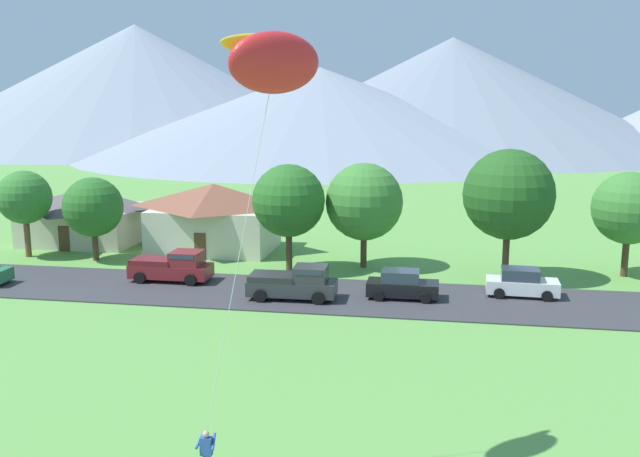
{
  "coord_description": "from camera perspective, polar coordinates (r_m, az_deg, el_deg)",
  "views": [
    {
      "loc": [
        3.53,
        -9.55,
        11.61
      ],
      "look_at": [
        -1.71,
        20.6,
        5.93
      ],
      "focal_mm": 38.92,
      "sensor_mm": 36.0,
      "label": 1
    }
  ],
  "objects": [
    {
      "name": "road_strip",
      "position": [
        41.59,
        4.62,
        -5.68
      ],
      "size": [
        160.0,
        7.68,
        0.08
      ],
      "primitive_type": "cube",
      "color": "#38383D",
      "rests_on": "ground"
    },
    {
      "name": "mountain_central_ridge",
      "position": [
        145.92,
        0.03,
        9.54
      ],
      "size": [
        99.83,
        99.83,
        18.29
      ],
      "primitive_type": "cone",
      "color": "gray",
      "rests_on": "ground"
    },
    {
      "name": "mountain_far_east_ridge",
      "position": [
        165.58,
        10.77,
        10.76
      ],
      "size": [
        104.66,
        104.66,
        25.75
      ],
      "primitive_type": "cone",
      "color": "gray",
      "rests_on": "ground"
    },
    {
      "name": "mountain_far_west_ridge",
      "position": [
        189.87,
        -14.79,
        11.3
      ],
      "size": [
        116.04,
        116.04,
        30.76
      ],
      "primitive_type": "cone",
      "color": "gray",
      "rests_on": "ground"
    },
    {
      "name": "house_leftmost",
      "position": [
        54.68,
        -8.7,
        1.03
      ],
      "size": [
        9.82,
        7.29,
        5.25
      ],
      "color": "beige",
      "rests_on": "ground"
    },
    {
      "name": "house_right_center",
      "position": [
        60.72,
        -18.5,
        1.12
      ],
      "size": [
        9.63,
        8.64,
        4.41
      ],
      "color": "beige",
      "rests_on": "ground"
    },
    {
      "name": "tree_near_left",
      "position": [
        47.03,
        -2.6,
        2.29
      ],
      "size": [
        4.96,
        4.96,
        7.39
      ],
      "color": "#4C3823",
      "rests_on": "ground"
    },
    {
      "name": "tree_left_of_center",
      "position": [
        55.97,
        -23.14,
        2.35
      ],
      "size": [
        3.97,
        3.97,
        6.5
      ],
      "color": "brown",
      "rests_on": "ground"
    },
    {
      "name": "tree_center",
      "position": [
        48.22,
        3.65,
        2.21
      ],
      "size": [
        5.39,
        5.39,
        7.37
      ],
      "color": "#4C3823",
      "rests_on": "ground"
    },
    {
      "name": "tree_right_of_center",
      "position": [
        49.92,
        24.07,
        1.53
      ],
      "size": [
        4.78,
        4.78,
        7.02
      ],
      "color": "#4C3823",
      "rests_on": "ground"
    },
    {
      "name": "tree_near_right",
      "position": [
        46.26,
        15.26,
        2.71
      ],
      "size": [
        5.86,
        5.86,
        8.57
      ],
      "color": "#4C3823",
      "rests_on": "ground"
    },
    {
      "name": "tree_far_right",
      "position": [
        52.99,
        -18.16,
        1.68
      ],
      "size": [
        4.33,
        4.33,
        6.14
      ],
      "color": "#4C3823",
      "rests_on": "ground"
    },
    {
      "name": "parked_car_black_west_end",
      "position": [
        41.32,
        6.77,
        -4.64
      ],
      "size": [
        4.2,
        2.08,
        1.68
      ],
      "color": "black",
      "rests_on": "road_strip"
    },
    {
      "name": "parked_car_white_mid_east",
      "position": [
        43.19,
        16.24,
        -4.33
      ],
      "size": [
        4.26,
        2.2,
        1.68
      ],
      "color": "white",
      "rests_on": "road_strip"
    },
    {
      "name": "pickup_truck_charcoal_west_side",
      "position": [
        40.89,
        -2.1,
        -4.46
      ],
      "size": [
        5.25,
        2.44,
        1.99
      ],
      "color": "#333338",
      "rests_on": "road_strip"
    },
    {
      "name": "pickup_truck_maroon_east_side",
      "position": [
        45.83,
        -12.0,
        -3.04
      ],
      "size": [
        5.2,
        2.32,
        1.99
      ],
      "color": "maroon",
      "rests_on": "road_strip"
    },
    {
      "name": "kite_flyer_with_kite",
      "position": [
        20.53,
        -3.92,
        12.9
      ],
      "size": [
        3.86,
        3.02,
        13.64
      ],
      "color": "navy",
      "rests_on": "ground"
    }
  ]
}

